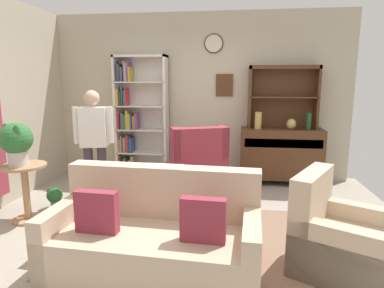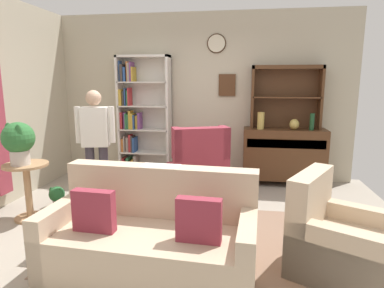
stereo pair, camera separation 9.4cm
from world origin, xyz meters
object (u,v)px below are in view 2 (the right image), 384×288
object	(u,v)px
vase_round	(294,124)
potted_plant_small	(57,195)
armchair_floral	(337,242)
wingback_chair	(198,171)
vase_tall	(261,121)
person_reading	(96,140)
bottle_wine	(312,122)
coffee_table	(170,202)
sideboard_hutch	(286,88)
plant_stand	(28,185)
bookshelf	(140,119)
couch_floral	(152,238)
sideboard	(284,154)
potted_plant_large	(18,140)
book_stack	(166,196)

from	to	relation	value
vase_round	potted_plant_small	distance (m)	3.65
armchair_floral	wingback_chair	xyz separation A→B (m)	(-1.47, 1.77, 0.09)
vase_tall	person_reading	xyz separation A→B (m)	(-2.22, -1.24, -0.15)
bottle_wine	coffee_table	bearing A→B (deg)	-133.57
sideboard_hutch	armchair_floral	distance (m)	2.97
person_reading	coffee_table	distance (m)	1.46
person_reading	plant_stand	bearing A→B (deg)	-136.89
wingback_chair	person_reading	bearing A→B (deg)	-157.95
bottle_wine	bookshelf	bearing A→B (deg)	176.50
coffee_table	vase_round	bearing A→B (deg)	51.08
couch_floral	wingback_chair	world-z (taller)	wingback_chair
sideboard	potted_plant_small	distance (m)	3.48
vase_tall	plant_stand	distance (m)	3.45
bookshelf	sideboard	distance (m)	2.49
vase_tall	coffee_table	size ratio (longest dim) A/B	0.34
bookshelf	sideboard_hutch	xyz separation A→B (m)	(2.44, 0.03, 0.53)
vase_tall	potted_plant_small	world-z (taller)	vase_tall
bookshelf	sideboard_hutch	bearing A→B (deg)	0.60
bottle_wine	potted_plant_large	bearing A→B (deg)	-152.71
armchair_floral	wingback_chair	world-z (taller)	wingback_chair
vase_tall	plant_stand	world-z (taller)	vase_tall
couch_floral	armchair_floral	size ratio (longest dim) A/B	1.77
vase_tall	bookshelf	bearing A→B (deg)	175.42
vase_tall	bottle_wine	size ratio (longest dim) A/B	1.02
coffee_table	book_stack	world-z (taller)	book_stack
wingback_chair	person_reading	xyz separation A→B (m)	(-1.31, -0.53, 0.52)
book_stack	person_reading	bearing A→B (deg)	146.31
armchair_floral	book_stack	world-z (taller)	armchair_floral
armchair_floral	plant_stand	world-z (taller)	armchair_floral
plant_stand	potted_plant_large	world-z (taller)	potted_plant_large
sideboard	potted_plant_small	xyz separation A→B (m)	(-3.12, -1.50, -0.34)
bookshelf	potted_plant_small	distance (m)	1.93
bookshelf	bottle_wine	world-z (taller)	bookshelf
potted_plant_large	sideboard_hutch	bearing A→B (deg)	32.56
sideboard_hutch	coffee_table	xyz separation A→B (m)	(-1.45, -2.13, -1.21)
bottle_wine	potted_plant_large	distance (m)	4.11
plant_stand	coffee_table	xyz separation A→B (m)	(1.79, -0.11, -0.08)
vase_round	armchair_floral	world-z (taller)	vase_round
vase_round	sideboard	bearing A→B (deg)	152.83
vase_tall	wingback_chair	size ratio (longest dim) A/B	0.26
bookshelf	sideboard_hutch	size ratio (longest dim) A/B	1.91
person_reading	book_stack	world-z (taller)	person_reading
bookshelf	armchair_floral	distance (m)	3.79
bookshelf	potted_plant_large	size ratio (longest dim) A/B	4.13
bottle_wine	armchair_floral	distance (m)	2.60
vase_round	book_stack	size ratio (longest dim) A/B	0.81
plant_stand	book_stack	distance (m)	1.77
bookshelf	coffee_table	bearing A→B (deg)	-64.88
bottle_wine	vase_tall	bearing A→B (deg)	179.34
sideboard_hutch	potted_plant_large	bearing A→B (deg)	-147.44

